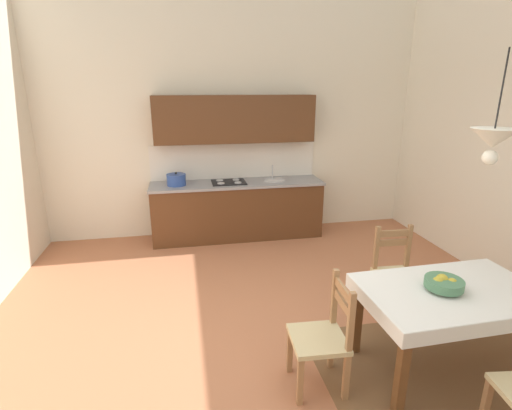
# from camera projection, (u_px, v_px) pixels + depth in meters

# --- Properties ---
(ground_plane) EXTENTS (6.41, 6.86, 0.10)m
(ground_plane) POSITION_uv_depth(u_px,v_px,m) (282.00, 351.00, 3.62)
(ground_plane) COLOR #B7704C
(wall_back) EXTENTS (6.41, 0.12, 3.98)m
(wall_back) POSITION_uv_depth(u_px,v_px,m) (233.00, 109.00, 6.00)
(wall_back) COLOR silver
(wall_back) RESTS_ON ground_plane
(area_rug) EXTENTS (2.10, 1.60, 0.01)m
(area_rug) POSITION_uv_depth(u_px,v_px,m) (447.00, 374.00, 3.24)
(area_rug) COLOR brown
(area_rug) RESTS_ON ground_plane
(kitchen_cabinetry) EXTENTS (2.67, 0.63, 2.20)m
(kitchen_cabinetry) POSITION_uv_depth(u_px,v_px,m) (236.00, 184.00, 6.02)
(kitchen_cabinetry) COLOR #56331C
(kitchen_cabinetry) RESTS_ON ground_plane
(dining_table) EXTENTS (1.46, 0.92, 0.75)m
(dining_table) POSITION_uv_depth(u_px,v_px,m) (451.00, 303.00, 3.15)
(dining_table) COLOR brown
(dining_table) RESTS_ON ground_plane
(dining_chair_tv_side) EXTENTS (0.44, 0.44, 0.93)m
(dining_chair_tv_side) POSITION_uv_depth(u_px,v_px,m) (323.00, 337.00, 3.02)
(dining_chair_tv_side) COLOR #D1BC89
(dining_chair_tv_side) RESTS_ON ground_plane
(dining_chair_kitchen_side) EXTENTS (0.44, 0.44, 0.93)m
(dining_chair_kitchen_side) POSITION_uv_depth(u_px,v_px,m) (396.00, 274.00, 4.04)
(dining_chair_kitchen_side) COLOR #D1BC89
(dining_chair_kitchen_side) RESTS_ON ground_plane
(fruit_bowl) EXTENTS (0.30, 0.30, 0.12)m
(fruit_bowl) POSITION_uv_depth(u_px,v_px,m) (444.00, 283.00, 3.09)
(fruit_bowl) COLOR #4C7F5B
(fruit_bowl) RESTS_ON dining_table
(pendant_lamp) EXTENTS (0.32, 0.32, 0.80)m
(pendant_lamp) POSITION_uv_depth(u_px,v_px,m) (493.00, 140.00, 2.77)
(pendant_lamp) COLOR black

